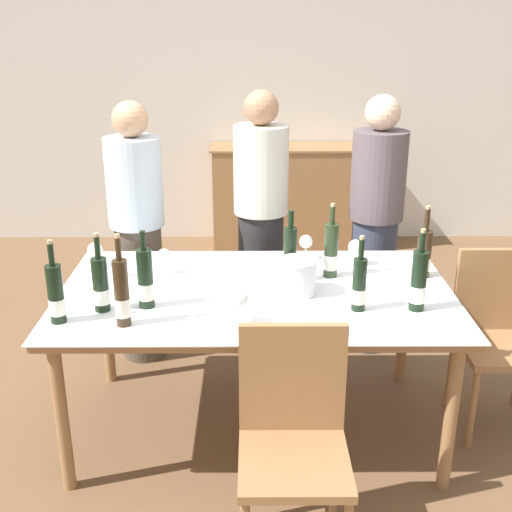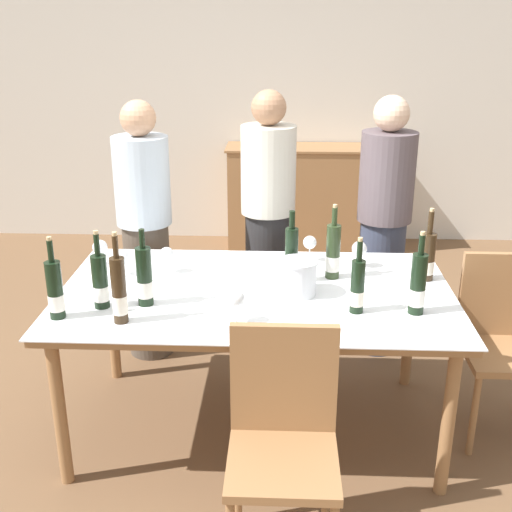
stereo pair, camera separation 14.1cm
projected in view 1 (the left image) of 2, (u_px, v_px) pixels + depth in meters
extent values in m
plane|color=brown|center=(256.00, 426.00, 3.40)|extent=(12.00, 12.00, 0.00)
cube|color=silver|center=(254.00, 90.00, 5.86)|extent=(8.00, 0.10, 2.80)
cube|color=#996B42|center=(293.00, 198.00, 5.92)|extent=(1.45, 0.44, 0.92)
cube|color=#996B42|center=(294.00, 147.00, 5.76)|extent=(1.49, 0.46, 0.02)
cylinder|color=#996B42|center=(62.00, 419.00, 2.83)|extent=(0.06, 0.06, 0.74)
cylinder|color=#996B42|center=(451.00, 417.00, 2.84)|extent=(0.06, 0.06, 0.74)
cylinder|color=#996B42|center=(107.00, 324.00, 3.70)|extent=(0.06, 0.06, 0.74)
cylinder|color=#996B42|center=(404.00, 323.00, 3.71)|extent=(0.06, 0.06, 0.74)
cube|color=#996B42|center=(256.00, 295.00, 3.13)|extent=(1.88, 1.09, 0.04)
cube|color=white|center=(256.00, 291.00, 3.13)|extent=(1.91, 1.12, 0.01)
cylinder|color=silver|center=(298.00, 277.00, 3.07)|extent=(0.18, 0.18, 0.17)
cylinder|color=silver|center=(299.00, 261.00, 3.04)|extent=(0.19, 0.19, 0.01)
cylinder|color=black|center=(359.00, 285.00, 2.88)|extent=(0.06, 0.06, 0.25)
cylinder|color=silver|center=(359.00, 296.00, 2.90)|extent=(0.06, 0.06, 0.07)
cylinder|color=black|center=(361.00, 249.00, 2.82)|extent=(0.03, 0.03, 0.09)
cylinder|color=tan|center=(362.00, 238.00, 2.80)|extent=(0.02, 0.02, 0.02)
cylinder|color=black|center=(419.00, 281.00, 2.88)|extent=(0.07, 0.07, 0.28)
cylinder|color=white|center=(417.00, 294.00, 2.90)|extent=(0.07, 0.07, 0.08)
cylinder|color=black|center=(422.00, 242.00, 2.81)|extent=(0.03, 0.03, 0.09)
cylinder|color=tan|center=(423.00, 231.00, 2.79)|extent=(0.02, 0.02, 0.02)
cylinder|color=black|center=(56.00, 294.00, 2.76)|extent=(0.07, 0.07, 0.26)
cylinder|color=white|center=(57.00, 306.00, 2.78)|extent=(0.07, 0.07, 0.07)
cylinder|color=black|center=(51.00, 255.00, 2.70)|extent=(0.03, 0.03, 0.10)
cylinder|color=tan|center=(50.00, 242.00, 2.68)|extent=(0.02, 0.02, 0.02)
cylinder|color=black|center=(101.00, 285.00, 2.88)|extent=(0.07, 0.07, 0.25)
cylinder|color=white|center=(102.00, 296.00, 2.89)|extent=(0.07, 0.07, 0.07)
cylinder|color=black|center=(97.00, 248.00, 2.81)|extent=(0.03, 0.03, 0.10)
cylinder|color=tan|center=(96.00, 235.00, 2.79)|extent=(0.02, 0.02, 0.02)
cylinder|color=#28381E|center=(331.00, 250.00, 3.25)|extent=(0.07, 0.07, 0.28)
cylinder|color=white|center=(330.00, 262.00, 3.27)|extent=(0.07, 0.07, 0.08)
cylinder|color=#28381E|center=(332.00, 215.00, 3.19)|extent=(0.03, 0.03, 0.09)
cylinder|color=tan|center=(333.00, 205.00, 3.17)|extent=(0.02, 0.02, 0.02)
cylinder|color=black|center=(145.00, 279.00, 2.91)|extent=(0.07, 0.07, 0.28)
cylinder|color=white|center=(146.00, 291.00, 2.93)|extent=(0.07, 0.07, 0.08)
cylinder|color=black|center=(143.00, 240.00, 2.84)|extent=(0.03, 0.03, 0.09)
cylinder|color=black|center=(290.00, 255.00, 3.19)|extent=(0.07, 0.07, 0.28)
cylinder|color=white|center=(290.00, 267.00, 3.21)|extent=(0.07, 0.07, 0.08)
cylinder|color=black|center=(291.00, 219.00, 3.12)|extent=(0.03, 0.03, 0.09)
cylinder|color=#332314|center=(122.00, 293.00, 2.73)|extent=(0.06, 0.06, 0.30)
cylinder|color=silver|center=(123.00, 307.00, 2.75)|extent=(0.07, 0.07, 0.08)
cylinder|color=#332314|center=(118.00, 249.00, 2.66)|extent=(0.02, 0.02, 0.10)
cylinder|color=tan|center=(117.00, 236.00, 2.64)|extent=(0.02, 0.02, 0.02)
cylinder|color=#332314|center=(424.00, 254.00, 3.26)|extent=(0.07, 0.07, 0.24)
cylinder|color=silver|center=(423.00, 264.00, 3.27)|extent=(0.08, 0.08, 0.07)
cylinder|color=#332314|center=(427.00, 220.00, 3.19)|extent=(0.03, 0.03, 0.11)
cylinder|color=tan|center=(428.00, 207.00, 3.17)|extent=(0.02, 0.02, 0.02)
cylinder|color=white|center=(120.00, 276.00, 3.29)|extent=(0.07, 0.07, 0.00)
cylinder|color=white|center=(120.00, 270.00, 3.28)|extent=(0.01, 0.01, 0.06)
sphere|color=white|center=(119.00, 260.00, 3.26)|extent=(0.08, 0.08, 0.08)
cylinder|color=white|center=(305.00, 259.00, 3.52)|extent=(0.07, 0.07, 0.00)
cylinder|color=white|center=(306.00, 252.00, 3.50)|extent=(0.01, 0.01, 0.08)
sphere|color=white|center=(306.00, 242.00, 3.48)|extent=(0.07, 0.07, 0.07)
cylinder|color=white|center=(97.00, 266.00, 3.42)|extent=(0.06, 0.06, 0.00)
cylinder|color=white|center=(96.00, 260.00, 3.41)|extent=(0.01, 0.01, 0.06)
sphere|color=white|center=(95.00, 250.00, 3.39)|extent=(0.08, 0.08, 0.08)
cylinder|color=white|center=(240.00, 322.00, 2.79)|extent=(0.07, 0.07, 0.00)
cylinder|color=white|center=(240.00, 313.00, 2.78)|extent=(0.01, 0.01, 0.08)
sphere|color=white|center=(240.00, 299.00, 2.75)|extent=(0.08, 0.08, 0.08)
cylinder|color=white|center=(355.00, 265.00, 3.45)|extent=(0.06, 0.06, 0.00)
cylinder|color=white|center=(355.00, 258.00, 3.43)|extent=(0.01, 0.01, 0.07)
sphere|color=white|center=(356.00, 247.00, 3.41)|extent=(0.08, 0.08, 0.08)
cylinder|color=white|center=(165.00, 274.00, 3.32)|extent=(0.07, 0.07, 0.00)
cylinder|color=white|center=(165.00, 267.00, 3.31)|extent=(0.01, 0.01, 0.07)
sphere|color=white|center=(164.00, 256.00, 3.29)|extent=(0.07, 0.07, 0.07)
cylinder|color=#996B42|center=(246.00, 480.00, 2.68)|extent=(0.03, 0.03, 0.44)
cylinder|color=#996B42|center=(334.00, 480.00, 2.68)|extent=(0.03, 0.03, 0.44)
cube|color=#996B42|center=(294.00, 462.00, 2.42)|extent=(0.42, 0.42, 0.04)
cube|color=#996B42|center=(292.00, 377.00, 2.51)|extent=(0.42, 0.04, 0.46)
cylinder|color=#996B42|center=(472.00, 410.00, 3.16)|extent=(0.03, 0.03, 0.44)
cylinder|color=#996B42|center=(451.00, 371.00, 3.50)|extent=(0.03, 0.03, 0.44)
cube|color=#996B42|center=(503.00, 348.00, 3.25)|extent=(0.42, 0.42, 0.04)
cube|color=#996B42|center=(495.00, 289.00, 3.34)|extent=(0.42, 0.04, 0.45)
cylinder|color=#51473D|center=(142.00, 291.00, 3.98)|extent=(0.28, 0.28, 0.87)
cylinder|color=silver|center=(134.00, 182.00, 3.74)|extent=(0.33, 0.33, 0.52)
sphere|color=tan|center=(130.00, 119.00, 3.61)|extent=(0.21, 0.21, 0.21)
cylinder|color=#262628|center=(261.00, 281.00, 4.08)|extent=(0.28, 0.28, 0.91)
cylinder|color=beige|center=(261.00, 170.00, 3.83)|extent=(0.33, 0.33, 0.53)
sphere|color=#A37556|center=(261.00, 107.00, 3.70)|extent=(0.21, 0.21, 0.21)
cylinder|color=#383F56|center=(371.00, 283.00, 4.10)|extent=(0.28, 0.28, 0.87)
cylinder|color=#594C51|center=(379.00, 175.00, 3.85)|extent=(0.33, 0.33, 0.54)
sphere|color=beige|center=(383.00, 113.00, 3.72)|extent=(0.21, 0.21, 0.21)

